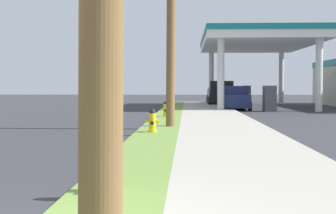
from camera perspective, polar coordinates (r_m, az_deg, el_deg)
name	(u,v)px	position (r m, az deg, el deg)	size (l,w,h in m)	color
fire_hydrant_nearest	(107,168)	(6.90, -7.16, -7.18)	(0.42, 0.38, 0.74)	yellow
fire_hydrant_second	(152,122)	(15.52, -1.84, -1.75)	(0.42, 0.38, 0.74)	yellow
fire_hydrant_third	(166,110)	(23.17, -0.28, -0.33)	(0.42, 0.37, 0.74)	yellow
car_tan_by_near_pump	(229,95)	(43.38, 7.19, 1.36)	(1.99, 4.52, 1.57)	tan
car_navy_by_far_pump	(235,99)	(32.88, 7.91, 0.98)	(2.14, 4.59, 1.57)	navy
truck_black_at_forecourt	(220,94)	(40.36, 6.17, 1.55)	(2.15, 5.41, 1.97)	black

